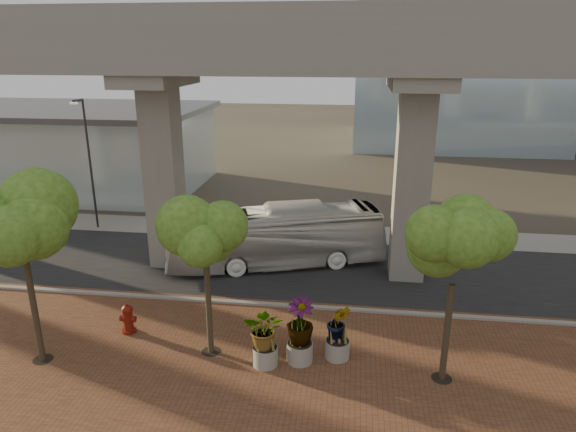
# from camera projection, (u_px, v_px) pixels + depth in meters

# --- Properties ---
(ground) EXTENTS (160.00, 160.00, 0.00)m
(ground) POSITION_uv_depth(u_px,v_px,m) (278.00, 286.00, 24.18)
(ground) COLOR #383129
(ground) RESTS_ON ground
(brick_plaza) EXTENTS (70.00, 13.00, 0.06)m
(brick_plaza) POSITION_uv_depth(u_px,v_px,m) (241.00, 394.00, 16.65)
(brick_plaza) COLOR brown
(brick_plaza) RESTS_ON ground
(asphalt_road) EXTENTS (90.00, 8.00, 0.04)m
(asphalt_road) POSITION_uv_depth(u_px,v_px,m) (284.00, 269.00, 26.06)
(asphalt_road) COLOR black
(asphalt_road) RESTS_ON ground
(curb_strip) EXTENTS (70.00, 0.25, 0.16)m
(curb_strip) POSITION_uv_depth(u_px,v_px,m) (271.00, 305.00, 22.27)
(curb_strip) COLOR gray
(curb_strip) RESTS_ON ground
(far_sidewalk) EXTENTS (90.00, 3.00, 0.06)m
(far_sidewalk) POSITION_uv_depth(u_px,v_px,m) (297.00, 232.00, 31.23)
(far_sidewalk) COLOR gray
(far_sidewalk) RESTS_ON ground
(transit_viaduct) EXTENTS (72.00, 5.60, 12.40)m
(transit_viaduct) POSITION_uv_depth(u_px,v_px,m) (284.00, 125.00, 23.77)
(transit_viaduct) COLOR gray
(transit_viaduct) RESTS_ON ground
(station_pavilion) EXTENTS (23.00, 13.00, 6.30)m
(station_pavilion) POSITION_uv_depth(u_px,v_px,m) (60.00, 146.00, 40.76)
(station_pavilion) COLOR silver
(station_pavilion) RESTS_ON ground
(transit_bus) EXTENTS (11.31, 5.84, 3.08)m
(transit_bus) POSITION_uv_depth(u_px,v_px,m) (276.00, 237.00, 26.09)
(transit_bus) COLOR silver
(transit_bus) RESTS_ON ground
(fire_hydrant) EXTENTS (0.62, 0.56, 1.24)m
(fire_hydrant) POSITION_uv_depth(u_px,v_px,m) (128.00, 318.00, 20.03)
(fire_hydrant) COLOR maroon
(fire_hydrant) RESTS_ON ground
(planter_front) EXTENTS (2.00, 2.00, 2.20)m
(planter_front) POSITION_uv_depth(u_px,v_px,m) (265.00, 331.00, 17.74)
(planter_front) COLOR gray
(planter_front) RESTS_ON ground
(planter_right) EXTENTS (2.28, 2.28, 2.44)m
(planter_right) POSITION_uv_depth(u_px,v_px,m) (300.00, 324.00, 17.90)
(planter_right) COLOR #A29E92
(planter_right) RESTS_ON ground
(planter_left) EXTENTS (1.95, 1.95, 2.15)m
(planter_left) POSITION_uv_depth(u_px,v_px,m) (338.00, 325.00, 18.16)
(planter_left) COLOR gray
(planter_left) RESTS_ON ground
(street_tree_far_west) EXTENTS (3.93, 3.93, 6.77)m
(street_tree_far_west) POSITION_uv_depth(u_px,v_px,m) (20.00, 230.00, 16.87)
(street_tree_far_west) COLOR #443826
(street_tree_far_west) RESTS_ON ground
(street_tree_near_west) EXTENTS (3.17, 3.17, 5.93)m
(street_tree_near_west) POSITION_uv_depth(u_px,v_px,m) (205.00, 238.00, 17.51)
(street_tree_near_west) COLOR #443826
(street_tree_near_west) RESTS_ON ground
(street_tree_near_east) EXTENTS (3.78, 3.78, 6.34)m
(street_tree_near_east) POSITION_uv_depth(u_px,v_px,m) (456.00, 253.00, 15.93)
(street_tree_near_east) COLOR #443826
(street_tree_near_east) RESTS_ON ground
(streetlamp_west) EXTENTS (0.39, 1.14, 7.88)m
(streetlamp_west) POSITION_uv_depth(u_px,v_px,m) (88.00, 156.00, 30.43)
(streetlamp_west) COLOR #29282D
(streetlamp_west) RESTS_ON ground
(streetlamp_east) EXTENTS (0.44, 1.29, 8.88)m
(streetlamp_east) POSITION_uv_depth(u_px,v_px,m) (418.00, 156.00, 27.42)
(streetlamp_east) COLOR #2A292E
(streetlamp_east) RESTS_ON ground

